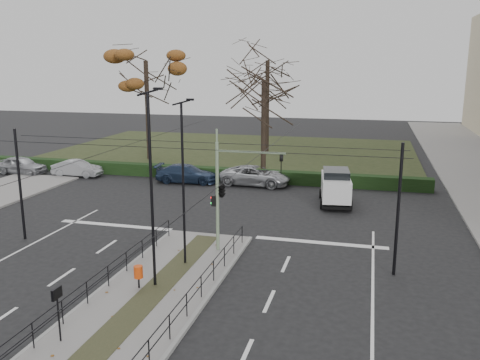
# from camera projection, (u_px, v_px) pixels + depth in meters

# --- Properties ---
(ground) EXTENTS (140.00, 140.00, 0.00)m
(ground) POSITION_uv_depth(u_px,v_px,m) (177.00, 270.00, 23.29)
(ground) COLOR black
(ground) RESTS_ON ground
(median_island) EXTENTS (4.40, 15.00, 0.14)m
(median_island) POSITION_uv_depth(u_px,v_px,m) (155.00, 292.00, 20.91)
(median_island) COLOR slate
(median_island) RESTS_ON ground
(park) EXTENTS (38.00, 26.00, 0.10)m
(park) POSITION_uv_depth(u_px,v_px,m) (234.00, 152.00, 54.96)
(park) COLOR #242D16
(park) RESTS_ON ground
(hedge) EXTENTS (38.00, 1.00, 1.00)m
(hedge) POSITION_uv_depth(u_px,v_px,m) (192.00, 172.00, 42.21)
(hedge) COLOR black
(hedge) RESTS_ON ground
(median_railing) EXTENTS (4.14, 13.24, 0.92)m
(median_railing) POSITION_uv_depth(u_px,v_px,m) (153.00, 272.00, 20.62)
(median_railing) COLOR black
(median_railing) RESTS_ON median_island
(catenary) EXTENTS (20.00, 34.00, 6.00)m
(catenary) POSITION_uv_depth(u_px,v_px,m) (188.00, 190.00, 24.06)
(catenary) COLOR black
(catenary) RESTS_ON ground
(traffic_light) EXTENTS (3.71, 2.10, 5.46)m
(traffic_light) POSITION_uv_depth(u_px,v_px,m) (224.00, 189.00, 24.77)
(traffic_light) COLOR gray
(traffic_light) RESTS_ON median_island
(litter_bin) EXTENTS (0.37, 0.37, 0.96)m
(litter_bin) POSITION_uv_depth(u_px,v_px,m) (138.00, 272.00, 21.01)
(litter_bin) COLOR black
(litter_bin) RESTS_ON median_island
(info_panel) EXTENTS (0.11, 0.50, 1.91)m
(info_panel) POSITION_uv_depth(u_px,v_px,m) (57.00, 299.00, 16.76)
(info_panel) COLOR black
(info_panel) RESTS_ON median_island
(streetlamp_median_near) EXTENTS (0.69, 0.14, 8.23)m
(streetlamp_median_near) POSITION_uv_depth(u_px,v_px,m) (152.00, 189.00, 20.50)
(streetlamp_median_near) COLOR black
(streetlamp_median_near) RESTS_ON median_island
(streetlamp_median_far) EXTENTS (0.64, 0.13, 7.65)m
(streetlamp_median_far) POSITION_uv_depth(u_px,v_px,m) (184.00, 182.00, 22.94)
(streetlamp_median_far) COLOR black
(streetlamp_median_far) RESTS_ON median_island
(parked_car_first) EXTENTS (4.61, 2.09, 1.53)m
(parked_car_first) POSITION_uv_depth(u_px,v_px,m) (21.00, 165.00, 43.77)
(parked_car_first) COLOR #96989D
(parked_car_first) RESTS_ON ground
(parked_car_second) EXTENTS (4.21, 1.57, 1.37)m
(parked_car_second) POSITION_uv_depth(u_px,v_px,m) (77.00, 168.00, 42.84)
(parked_car_second) COLOR #96989D
(parked_car_second) RESTS_ON ground
(parked_car_third) EXTENTS (5.13, 2.38, 1.45)m
(parked_car_third) POSITION_uv_depth(u_px,v_px,m) (187.00, 174.00, 40.60)
(parked_car_third) COLOR #1E2E48
(parked_car_third) RESTS_ON ground
(parked_car_fourth) EXTENTS (5.54, 2.74, 1.51)m
(parked_car_fourth) POSITION_uv_depth(u_px,v_px,m) (255.00, 176.00, 39.68)
(parked_car_fourth) COLOR #96989D
(parked_car_fourth) RESTS_ON ground
(white_van) EXTENTS (2.46, 4.62, 2.38)m
(white_van) POSITION_uv_depth(u_px,v_px,m) (336.00, 186.00, 34.19)
(white_van) COLOR silver
(white_van) RESTS_ON ground
(rust_tree) EXTENTS (7.86, 7.86, 12.51)m
(rust_tree) POSITION_uv_depth(u_px,v_px,m) (146.00, 61.00, 48.50)
(rust_tree) COLOR black
(rust_tree) RESTS_ON park
(bare_tree_center) EXTENTS (6.88, 6.88, 12.73)m
(bare_tree_center) POSITION_uv_depth(u_px,v_px,m) (268.00, 67.00, 52.36)
(bare_tree_center) COLOR black
(bare_tree_center) RESTS_ON park
(bare_tree_near) EXTENTS (7.43, 7.43, 10.44)m
(bare_tree_near) POSITION_uv_depth(u_px,v_px,m) (264.00, 88.00, 42.03)
(bare_tree_near) COLOR black
(bare_tree_near) RESTS_ON park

